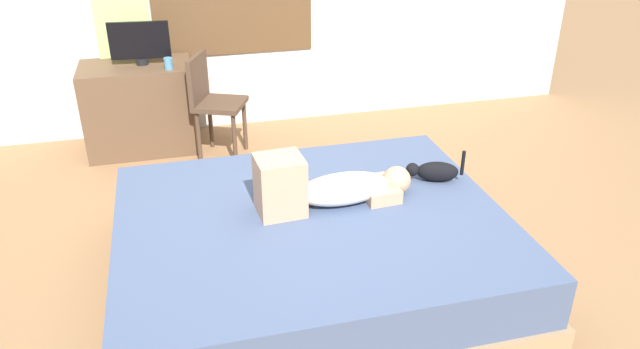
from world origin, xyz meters
name	(u,v)px	position (x,y,z in m)	size (l,w,h in m)	color
ground_plane	(319,277)	(0.00, 0.00, 0.00)	(16.00, 16.00, 0.00)	olive
bed	(312,248)	(-0.04, 0.00, 0.21)	(2.24, 1.87, 0.43)	#997A56
person_lying	(328,187)	(0.08, 0.11, 0.55)	(0.94, 0.31, 0.34)	silver
cat	(434,171)	(0.80, 0.22, 0.50)	(0.35, 0.19, 0.21)	black
desk	(140,107)	(-1.00, 2.19, 0.37)	(0.90, 0.56, 0.74)	brown
tv_monitor	(140,42)	(-0.94, 2.19, 0.92)	(0.48, 0.10, 0.35)	black
cup	(168,64)	(-0.73, 2.00, 0.79)	(0.07, 0.07, 0.09)	teal
chair_by_desk	(211,98)	(-0.42, 1.88, 0.51)	(0.50, 0.50, 0.86)	#4C3828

